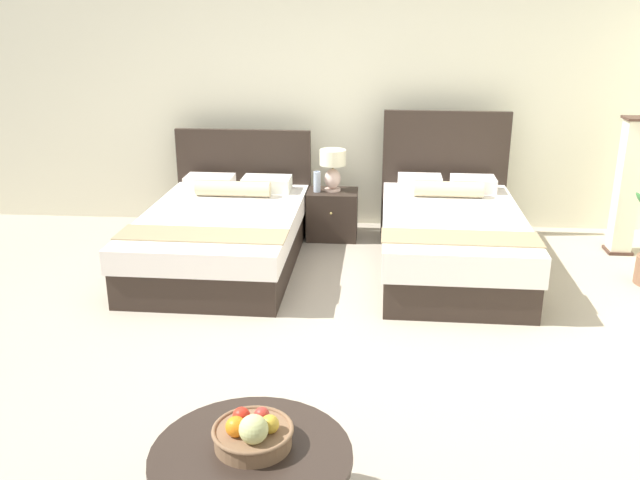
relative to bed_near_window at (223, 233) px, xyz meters
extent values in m
cube|color=#A89B89|center=(1.04, -1.57, -0.29)|extent=(10.11, 9.44, 0.02)
cube|color=silver|center=(1.04, 1.35, 0.97)|extent=(10.11, 0.12, 2.50)
cube|color=#2E231C|center=(0.00, -0.08, -0.13)|extent=(1.36, 2.14, 0.30)
cube|color=white|center=(0.00, -0.08, 0.12)|extent=(1.40, 2.18, 0.20)
cube|color=#2E231C|center=(0.02, 1.00, 0.25)|extent=(1.41, 0.08, 1.07)
cube|color=white|center=(-0.28, 0.72, 0.29)|extent=(0.48, 0.31, 0.14)
cube|color=white|center=(0.30, 0.71, 0.29)|extent=(0.48, 0.31, 0.14)
cylinder|color=beige|center=(0.01, 0.47, 0.30)|extent=(0.73, 0.16, 0.15)
cube|color=#9B8662|center=(-0.01, -0.71, 0.23)|extent=(1.39, 0.40, 0.01)
cube|color=#2E231C|center=(2.07, -0.08, -0.13)|extent=(1.21, 2.11, 0.30)
cube|color=white|center=(2.07, -0.08, 0.14)|extent=(1.25, 2.15, 0.25)
cube|color=#2E231C|center=(2.09, 0.99, 0.36)|extent=(1.26, 0.08, 1.28)
cube|color=white|center=(1.83, 0.71, 0.33)|extent=(0.43, 0.31, 0.14)
cube|color=white|center=(2.34, 0.70, 0.33)|extent=(0.43, 0.31, 0.14)
cylinder|color=beige|center=(2.08, 0.46, 0.34)|extent=(0.65, 0.16, 0.15)
cube|color=#9B8662|center=(2.06, -0.75, 0.27)|extent=(1.24, 0.38, 0.01)
cube|color=#2E231C|center=(0.96, 0.78, -0.04)|extent=(0.51, 0.40, 0.50)
sphere|color=tan|center=(0.96, 0.57, 0.04)|extent=(0.02, 0.02, 0.02)
cylinder|color=beige|center=(0.96, 0.80, 0.22)|extent=(0.16, 0.16, 0.02)
ellipsoid|color=beige|center=(0.96, 0.80, 0.34)|extent=(0.16, 0.16, 0.21)
cylinder|color=#99844C|center=(0.96, 0.80, 0.46)|extent=(0.02, 0.02, 0.04)
cylinder|color=#EEE7C0|center=(0.96, 0.80, 0.55)|extent=(0.26, 0.26, 0.15)
cylinder|color=#ABB9CD|center=(0.81, 0.74, 0.31)|extent=(0.07, 0.07, 0.20)
torus|color=#ABB9CD|center=(0.81, 0.74, 0.42)|extent=(0.07, 0.07, 0.01)
cylinder|color=#2E231C|center=(0.87, -3.42, 0.16)|extent=(0.89, 0.89, 0.04)
cylinder|color=brown|center=(0.87, -3.37, 0.21)|extent=(0.34, 0.34, 0.08)
torus|color=brown|center=(0.87, -3.37, 0.25)|extent=(0.36, 0.36, 0.02)
sphere|color=red|center=(0.81, -3.32, 0.29)|extent=(0.08, 0.08, 0.08)
sphere|color=orange|center=(0.80, -3.41, 0.29)|extent=(0.09, 0.09, 0.09)
sphere|color=#BEC47D|center=(0.89, -3.44, 0.31)|extent=(0.13, 0.13, 0.13)
sphere|color=gold|center=(0.95, -3.37, 0.29)|extent=(0.08, 0.08, 0.08)
sphere|color=#B7332A|center=(0.90, -3.30, 0.28)|extent=(0.07, 0.07, 0.07)
cube|color=#442D23|center=(3.76, 0.57, -0.27)|extent=(0.23, 0.23, 0.03)
cube|color=#EAE3C5|center=(3.76, 0.57, 0.37)|extent=(0.19, 0.19, 1.26)
cube|color=#442D23|center=(3.76, 0.57, 1.01)|extent=(0.23, 0.23, 0.02)
camera|label=1|loc=(1.36, -5.86, 2.01)|focal=38.22mm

